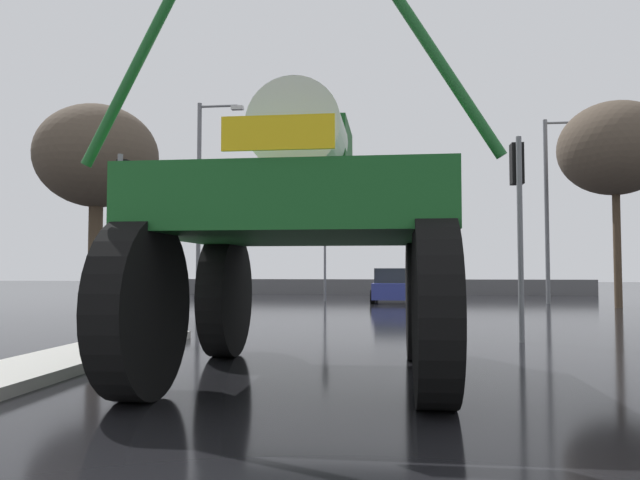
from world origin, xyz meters
name	(u,v)px	position (x,y,z in m)	size (l,w,h in m)	color
ground_plane	(358,317)	(0.00, 18.00, 0.00)	(120.00, 120.00, 0.00)	black
oversize_sprayer	(306,231)	(-0.08, 7.51, 1.96)	(4.59, 5.44, 4.71)	black
sedan_ahead	(393,286)	(1.08, 26.82, 0.71)	(1.98, 4.15, 1.52)	navy
traffic_signal_near_left	(123,204)	(-4.81, 12.01, 2.89)	(0.24, 0.54, 3.96)	slate
traffic_signal_near_right	(518,192)	(3.62, 12.01, 3.01)	(0.24, 0.54, 4.12)	slate
traffic_signal_far_left	(325,239)	(-2.07, 27.57, 2.89)	(0.24, 0.55, 3.96)	slate
streetlight_far_left	(202,192)	(-6.83, 23.76, 4.69)	(1.97, 0.24, 8.47)	slate
streetlight_far_right	(550,200)	(7.82, 26.32, 4.44)	(1.97, 0.24, 7.96)	slate
bare_tree_left	(97,158)	(-8.31, 17.58, 5.03)	(3.85, 3.85, 6.72)	#473828
bare_tree_right	(615,149)	(9.61, 23.71, 6.11)	(4.24, 4.24, 7.93)	#473828
roadside_barrier	(375,287)	(0.00, 35.55, 0.45)	(25.28, 0.24, 0.90)	#59595B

